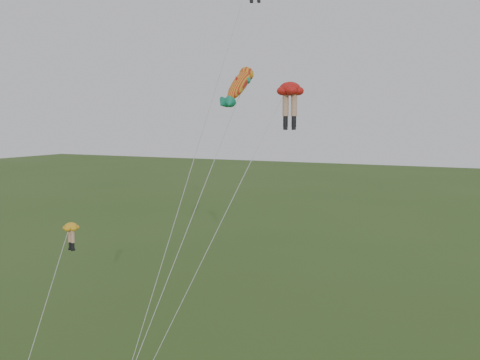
% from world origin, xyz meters
% --- Properties ---
extents(legs_kite_red_mid, '(6.74, 7.19, 15.97)m').
position_xyz_m(legs_kite_red_mid, '(6.06, 5.27, 15.19)').
color(legs_kite_red_mid, red).
rests_on(legs_kite_red_mid, ground).
extents(legs_kite_yellow, '(1.56, 5.92, 8.33)m').
position_xyz_m(legs_kite_yellow, '(-4.92, 0.49, 7.58)').
color(legs_kite_yellow, '#F5AC1F').
rests_on(legs_kite_yellow, ground).
extents(fish_kite, '(2.59, 11.25, 17.32)m').
position_xyz_m(fish_kite, '(2.68, 6.38, 15.94)').
color(fish_kite, gold).
rests_on(fish_kite, ground).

